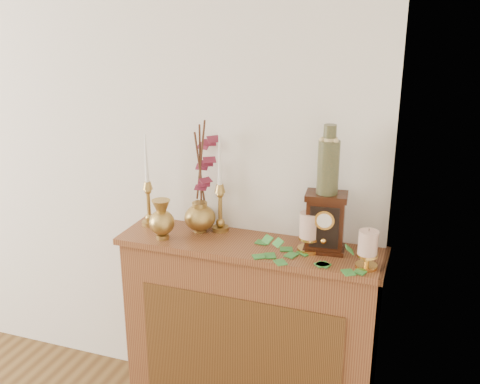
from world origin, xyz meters
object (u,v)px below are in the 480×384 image
at_px(candlestick_left, 148,196).
at_px(ginger_jar, 205,180).
at_px(ceramic_vase, 328,163).
at_px(candlestick_center, 220,200).
at_px(mantel_clock, 325,223).
at_px(bud_vase, 162,220).

bearing_deg(candlestick_left, ginger_jar, 9.09).
height_order(ginger_jar, ceramic_vase, ceramic_vase).
bearing_deg(ceramic_vase, ginger_jar, 174.71).
height_order(candlestick_left, ginger_jar, ginger_jar).
distance_m(candlestick_left, candlestick_center, 0.36).
bearing_deg(mantel_clock, candlestick_center, 167.09).
xyz_separation_m(candlestick_center, ginger_jar, (-0.07, -0.00, 0.09)).
xyz_separation_m(candlestick_center, ceramic_vase, (0.52, -0.06, 0.25)).
bearing_deg(ginger_jar, candlestick_left, -170.91).
distance_m(mantel_clock, ceramic_vase, 0.27).
relative_size(ginger_jar, ceramic_vase, 1.85).
bearing_deg(mantel_clock, bud_vase, -176.75).
xyz_separation_m(candlestick_left, candlestick_center, (0.36, 0.05, 0.01)).
bearing_deg(candlestick_left, mantel_clock, -0.78).
distance_m(candlestick_left, bud_vase, 0.20).
distance_m(candlestick_center, ceramic_vase, 0.58).
distance_m(bud_vase, ginger_jar, 0.28).
bearing_deg(bud_vase, mantel_clock, 9.33).
height_order(candlestick_center, bud_vase, candlestick_center).
relative_size(bud_vase, ginger_jar, 0.34).
relative_size(candlestick_left, bud_vase, 2.41).
xyz_separation_m(candlestick_left, ceramic_vase, (0.88, -0.01, 0.25)).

